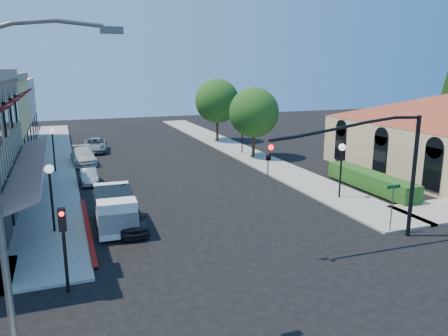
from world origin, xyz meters
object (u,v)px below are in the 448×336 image
object	(u,v)px
lamppost_left_far	(53,139)
parked_car_a	(130,219)
street_name_sign	(392,200)
lamppost_left_near	(50,181)
secondary_signal	(63,234)
lamppost_right_near	(342,157)
white_van	(115,207)
signal_mast_arm	(379,159)
lamppost_right_far	(242,126)
street_tree_a	(254,113)
parked_car_c	(83,156)
street_tree_b	(217,101)
parked_car_b	(89,176)
parked_car_d	(95,145)
cobra_streetlight	(10,180)

from	to	relation	value
lamppost_left_far	parked_car_a	distance (m)	15.53
street_name_sign	lamppost_left_near	distance (m)	17.05
secondary_signal	lamppost_right_near	xyz separation A→B (m)	(16.50, 6.59, 0.42)
white_van	parked_car_a	size ratio (longest dim) A/B	1.21
street_name_sign	lamppost_left_far	xyz separation A→B (m)	(-16.00, 19.80, 1.04)
signal_mast_arm	lamppost_right_far	xyz separation A→B (m)	(2.64, 22.50, -1.35)
street_tree_a	lamppost_right_near	bearing A→B (deg)	-91.23
lamppost_left_far	parked_car_c	size ratio (longest dim) A/B	0.75
street_name_sign	lamppost_left_near	xyz separation A→B (m)	(-16.00, 5.80, 1.04)
street_tree_a	parked_car_c	xyz separation A→B (m)	(-15.00, 2.71, -3.51)
street_tree_b	signal_mast_arm	distance (m)	30.65
parked_car_b	parked_car_d	bearing A→B (deg)	83.08
secondary_signal	lamppost_right_near	world-z (taller)	lamppost_right_near
parked_car_b	lamppost_right_near	bearing A→B (deg)	-33.66
street_tree_b	lamppost_left_near	bearing A→B (deg)	-125.79
parked_car_c	parked_car_d	xyz separation A→B (m)	(1.40, 5.44, -0.01)
parked_car_a	parked_car_b	distance (m)	10.61
parked_car_a	white_van	bearing A→B (deg)	134.93
lamppost_right_near	parked_car_a	xyz separation A→B (m)	(-13.34, -0.94, -2.12)
street_tree_a	parked_car_a	bearing A→B (deg)	-132.39
secondary_signal	lamppost_right_near	bearing A→B (deg)	21.78
parked_car_d	cobra_streetlight	bearing A→B (deg)	-91.72
secondary_signal	parked_car_b	world-z (taller)	secondary_signal
secondary_signal	parked_car_d	xyz separation A→B (m)	(3.20, 28.74, -1.64)
street_tree_b	parked_car_d	distance (m)	14.26
street_tree_a	secondary_signal	xyz separation A→B (m)	(-16.80, -20.59, -1.88)
lamppost_right_far	lamppost_right_near	bearing A→B (deg)	-90.00
cobra_streetlight	parked_car_c	world-z (taller)	cobra_streetlight
street_tree_b	lamppost_left_far	size ratio (longest dim) A/B	1.97
signal_mast_arm	lamppost_left_far	bearing A→B (deg)	125.00
lamppost_left_near	parked_car_a	world-z (taller)	lamppost_left_near
cobra_streetlight	white_van	bearing A→B (deg)	69.46
street_tree_b	lamppost_right_near	bearing A→B (deg)	-90.72
lamppost_left_near	signal_mast_arm	bearing A→B (deg)	-24.37
street_tree_b	street_name_sign	xyz separation A→B (m)	(-1.30, -29.80, -2.85)
signal_mast_arm	parked_car_a	world-z (taller)	signal_mast_arm
secondary_signal	lamppost_left_far	world-z (taller)	lamppost_left_far
lamppost_left_far	white_van	xyz separation A→B (m)	(3.00, -14.26, -1.62)
street_name_sign	cobra_streetlight	bearing A→B (deg)	-165.84
cobra_streetlight	parked_car_c	xyz separation A→B (m)	(2.95, 26.71, -4.58)
secondary_signal	parked_car_a	distance (m)	6.70
secondary_signal	lamppost_left_near	bearing A→B (deg)	94.34
secondary_signal	cobra_streetlight	size ratio (longest dim) A/B	0.36
cobra_streetlight	lamppost_right_near	size ratio (longest dim) A/B	2.61
lamppost_left_near	lamppost_right_near	size ratio (longest dim) A/B	1.00
street_tree_b	street_name_sign	distance (m)	29.96
white_van	parked_car_a	xyz separation A→B (m)	(0.67, -0.68, -0.49)
secondary_signal	parked_car_c	world-z (taller)	secondary_signal
parked_car_a	parked_car_b	world-z (taller)	parked_car_a
lamppost_left_near	secondary_signal	bearing A→B (deg)	-85.66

